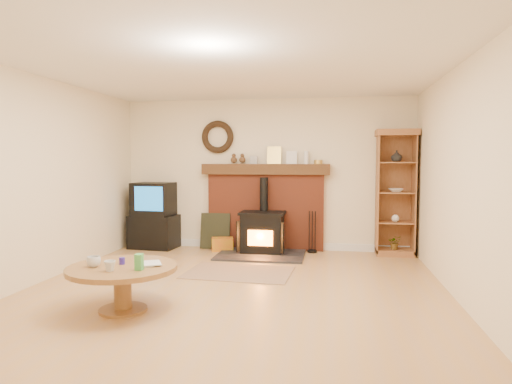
% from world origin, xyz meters
% --- Properties ---
extents(ground, '(5.50, 5.50, 0.00)m').
position_xyz_m(ground, '(0.00, 0.00, 0.00)').
color(ground, tan).
rests_on(ground, ground).
extents(room_shell, '(5.02, 5.52, 2.61)m').
position_xyz_m(room_shell, '(-0.02, 0.09, 1.72)').
color(room_shell, beige).
rests_on(room_shell, ground).
extents(chimney_breast, '(2.20, 0.22, 1.78)m').
position_xyz_m(chimney_breast, '(0.00, 2.67, 0.80)').
color(chimney_breast, brown).
rests_on(chimney_breast, ground).
extents(wood_stove, '(1.40, 1.00, 1.25)m').
position_xyz_m(wood_stove, '(0.01, 2.27, 0.34)').
color(wood_stove, black).
rests_on(wood_stove, ground).
extents(area_rug, '(1.48, 1.06, 0.01)m').
position_xyz_m(area_rug, '(-0.12, 0.95, 0.01)').
color(area_rug, brown).
rests_on(area_rug, ground).
extents(tv_unit, '(0.83, 0.62, 1.15)m').
position_xyz_m(tv_unit, '(-1.96, 2.47, 0.55)').
color(tv_unit, black).
rests_on(tv_unit, ground).
extents(curio_cabinet, '(0.65, 0.47, 2.03)m').
position_xyz_m(curio_cabinet, '(2.15, 2.56, 1.02)').
color(curio_cabinet, brown).
rests_on(curio_cabinet, ground).
extents(firelog_box, '(0.41, 0.31, 0.23)m').
position_xyz_m(firelog_box, '(-0.70, 2.40, 0.11)').
color(firelog_box, '#BDCE10').
rests_on(firelog_box, ground).
extents(leaning_painting, '(0.52, 0.14, 0.62)m').
position_xyz_m(leaning_painting, '(-0.87, 2.55, 0.31)').
color(leaning_painting, black).
rests_on(leaning_painting, ground).
extents(fire_tools, '(0.16, 0.16, 0.70)m').
position_xyz_m(fire_tools, '(0.82, 2.50, 0.13)').
color(fire_tools, black).
rests_on(fire_tools, ground).
extents(coffee_table, '(1.11, 1.11, 0.63)m').
position_xyz_m(coffee_table, '(-0.97, -0.81, 0.38)').
color(coffee_table, brown).
rests_on(coffee_table, ground).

